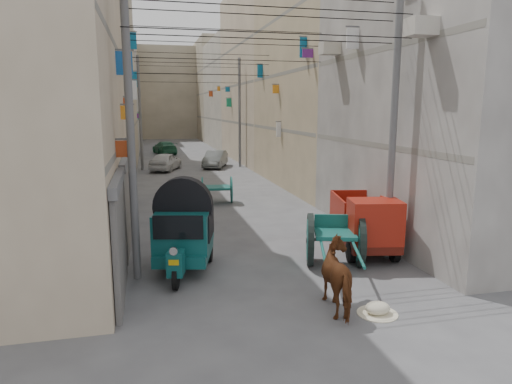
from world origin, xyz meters
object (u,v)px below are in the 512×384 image
object	(u,v)px
feed_sack	(378,308)
distant_car_grey	(215,159)
mini_truck	(367,226)
distant_car_green	(165,148)
tonga_cart	(335,239)
second_cart	(217,189)
auto_rickshaw	(184,229)
distant_car_white	(166,161)
horse	(342,277)

from	to	relation	value
feed_sack	distant_car_grey	distance (m)	25.46
mini_truck	distant_car_green	world-z (taller)	mini_truck
distant_car_grey	tonga_cart	bearing A→B (deg)	-70.75
distant_car_green	tonga_cart	bearing A→B (deg)	85.01
distant_car_grey	second_cart	bearing A→B (deg)	-79.00
mini_truck	distant_car_green	xyz separation A→B (m)	(-4.68, 32.88, -0.26)
second_cart	mini_truck	bearing A→B (deg)	-61.88
auto_rickshaw	distant_car_white	world-z (taller)	auto_rickshaw
auto_rickshaw	tonga_cart	xyz separation A→B (m)	(4.13, -0.66, -0.38)
horse	distant_car_white	distance (m)	24.31
feed_sack	distant_car_white	distance (m)	24.80
auto_rickshaw	mini_truck	xyz separation A→B (m)	(5.46, 0.05, -0.28)
distant_car_green	distant_car_white	bearing A→B (deg)	77.31
horse	mini_truck	bearing A→B (deg)	-121.06
horse	distant_car_white	xyz separation A→B (m)	(-2.80, 24.14, -0.11)
horse	distant_car_green	distance (m)	36.35
mini_truck	horse	bearing A→B (deg)	-112.79
horse	distant_car_white	size ratio (longest dim) A/B	0.47
mini_truck	distant_car_green	bearing A→B (deg)	109.48
auto_rickshaw	feed_sack	bearing A→B (deg)	-31.12
second_cart	feed_sack	xyz separation A→B (m)	(1.60, -12.42, -0.53)
auto_rickshaw	horse	distance (m)	4.62
horse	distant_car_grey	world-z (taller)	horse
horse	distant_car_white	world-z (taller)	horse
second_cart	horse	bearing A→B (deg)	-78.03
tonga_cart	distant_car_white	bearing A→B (deg)	117.83
feed_sack	distant_car_grey	xyz separation A→B (m)	(0.24, 25.45, 0.49)
feed_sack	distant_car_green	bearing A→B (deg)	94.73
second_cart	distant_car_grey	xyz separation A→B (m)	(1.85, 13.03, -0.04)
distant_car_white	tonga_cart	bearing A→B (deg)	119.70
mini_truck	distant_car_grey	distance (m)	21.70
horse	distant_car_grey	size ratio (longest dim) A/B	0.47
second_cart	distant_car_green	size ratio (longest dim) A/B	0.37
second_cart	distant_car_grey	size ratio (longest dim) A/B	0.41
second_cart	feed_sack	size ratio (longest dim) A/B	2.87
distant_car_grey	distant_car_white	bearing A→B (deg)	-147.27
auto_rickshaw	feed_sack	distance (m)	5.45
distant_car_white	horse	bearing A→B (deg)	116.34
auto_rickshaw	second_cart	size ratio (longest dim) A/B	1.85
horse	feed_sack	bearing A→B (deg)	151.25
tonga_cart	feed_sack	distance (m)	3.18
tonga_cart	second_cart	bearing A→B (deg)	119.49
tonga_cart	distant_car_green	xyz separation A→B (m)	(-3.35, 33.59, -0.16)
mini_truck	distant_car_white	xyz separation A→B (m)	(-5.10, 20.75, -0.23)
tonga_cart	mini_truck	size ratio (longest dim) A/B	1.01
feed_sack	distant_car_green	xyz separation A→B (m)	(-3.03, 36.68, 0.48)
mini_truck	feed_sack	bearing A→B (deg)	-102.00
tonga_cart	distant_car_green	bearing A→B (deg)	113.55
tonga_cart	distant_car_green	size ratio (longest dim) A/B	0.83
tonga_cart	distant_car_white	distance (m)	21.79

